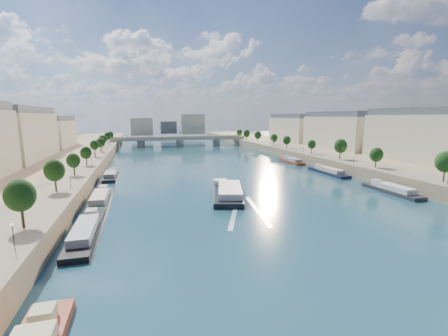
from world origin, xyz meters
TOP-DOWN VIEW (x-y plane):
  - ground at (0.00, 100.00)m, footprint 700.00×700.00m
  - quay_left at (-72.00, 100.00)m, footprint 44.00×520.00m
  - quay_right at (72.00, 100.00)m, footprint 44.00×520.00m
  - pave_left at (-57.00, 100.00)m, footprint 14.00×520.00m
  - pave_right at (57.00, 100.00)m, footprint 14.00×520.00m
  - trees_left at (-55.00, 102.00)m, footprint 4.80×268.80m
  - trees_right at (55.00, 110.00)m, footprint 4.80×268.80m
  - lamps_left at (-52.50, 90.00)m, footprint 0.36×200.36m
  - lamps_right at (52.50, 105.00)m, footprint 0.36×200.36m
  - buildings_right at (85.00, 112.00)m, footprint 16.00×226.00m
  - skyline at (3.19, 319.52)m, footprint 79.00×42.00m
  - bridge at (0.00, 235.57)m, footprint 112.00×12.00m
  - tour_barge at (-7.28, 69.19)m, footprint 15.90×30.69m
  - wake at (-7.28, 52.63)m, footprint 14.34×25.90m
  - moored_barges_left at (-45.50, 43.81)m, footprint 5.00×154.58m
  - moored_barges_right at (45.50, 56.88)m, footprint 5.00×161.48m

SIDE VIEW (x-z plane):
  - ground at x=0.00m, z-range 0.00..0.00m
  - wake at x=-7.28m, z-range 0.00..0.04m
  - moored_barges_right at x=45.50m, z-range -0.96..2.64m
  - moored_barges_left at x=-45.50m, z-range -0.96..2.64m
  - tour_barge at x=-7.28m, z-range -0.86..3.15m
  - quay_left at x=-72.00m, z-range 0.00..5.00m
  - quay_right at x=72.00m, z-range 0.00..5.00m
  - pave_left at x=-57.00m, z-range 5.00..5.10m
  - pave_right at x=57.00m, z-range 5.00..5.10m
  - bridge at x=0.00m, z-range 1.01..9.16m
  - lamps_left at x=-52.50m, z-range 5.64..9.92m
  - lamps_right at x=52.50m, z-range 5.64..9.92m
  - trees_left at x=-55.00m, z-range 6.35..14.61m
  - trees_right at x=55.00m, z-range 6.35..14.61m
  - skyline at x=3.19m, z-range 3.66..25.66m
  - buildings_right at x=85.00m, z-range 4.85..28.05m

